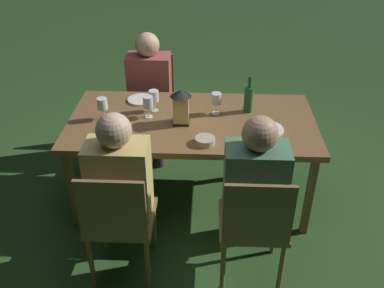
% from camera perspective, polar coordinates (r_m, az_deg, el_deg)
% --- Properties ---
extents(ground_plane, '(16.00, 16.00, 0.00)m').
position_cam_1_polar(ground_plane, '(3.62, -0.00, -6.78)').
color(ground_plane, '#2D5123').
extents(dining_table, '(1.85, 0.93, 0.72)m').
position_cam_1_polar(dining_table, '(3.24, -0.00, 2.47)').
color(dining_table, brown).
rests_on(dining_table, ground).
extents(chair_side_right_a, '(0.42, 0.40, 0.87)m').
position_cam_1_polar(chair_side_right_a, '(2.67, 8.27, -10.48)').
color(chair_side_right_a, brown).
rests_on(chair_side_right_a, ground).
extents(person_in_green, '(0.38, 0.47, 1.15)m').
position_cam_1_polar(person_in_green, '(2.72, 8.20, -5.33)').
color(person_in_green, '#4C7A5B').
rests_on(person_in_green, ground).
extents(chair_side_right_b, '(0.42, 0.40, 0.87)m').
position_cam_1_polar(chair_side_right_b, '(2.71, -9.79, -9.90)').
color(chair_side_right_b, brown).
rests_on(chair_side_right_b, ground).
extents(person_in_mustard, '(0.38, 0.47, 1.15)m').
position_cam_1_polar(person_in_mustard, '(2.76, -9.32, -4.85)').
color(person_in_mustard, tan).
rests_on(person_in_mustard, ground).
extents(chair_side_left_b, '(0.42, 0.40, 0.87)m').
position_cam_1_polar(chair_side_left_b, '(4.12, -5.29, 6.28)').
color(chair_side_left_b, brown).
rests_on(chair_side_left_b, ground).
extents(person_in_rust, '(0.38, 0.47, 1.15)m').
position_cam_1_polar(person_in_rust, '(3.88, -5.76, 7.03)').
color(person_in_rust, '#9E4C47').
rests_on(person_in_rust, ground).
extents(lantern_centerpiece, '(0.15, 0.15, 0.27)m').
position_cam_1_polar(lantern_centerpiece, '(3.11, -1.48, 5.25)').
color(lantern_centerpiece, black).
rests_on(lantern_centerpiece, dining_table).
extents(green_bottle_on_table, '(0.07, 0.07, 0.29)m').
position_cam_1_polar(green_bottle_on_table, '(3.31, 7.52, 6.02)').
color(green_bottle_on_table, '#195128').
rests_on(green_bottle_on_table, dining_table).
extents(wine_glass_a, '(0.08, 0.08, 0.17)m').
position_cam_1_polar(wine_glass_a, '(3.24, -11.84, 5.14)').
color(wine_glass_a, silver).
rests_on(wine_glass_a, dining_table).
extents(wine_glass_b, '(0.08, 0.08, 0.17)m').
position_cam_1_polar(wine_glass_b, '(3.26, 3.26, 5.94)').
color(wine_glass_b, silver).
rests_on(wine_glass_b, dining_table).
extents(wine_glass_c, '(0.08, 0.08, 0.17)m').
position_cam_1_polar(wine_glass_c, '(3.30, -5.11, 6.26)').
color(wine_glass_c, silver).
rests_on(wine_glass_c, dining_table).
extents(wine_glass_d, '(0.08, 0.08, 0.17)m').
position_cam_1_polar(wine_glass_d, '(3.22, -5.87, 5.46)').
color(wine_glass_d, silver).
rests_on(wine_glass_d, dining_table).
extents(plate_a, '(0.24, 0.24, 0.01)m').
position_cam_1_polar(plate_a, '(3.12, 9.91, 1.96)').
color(plate_a, white).
rests_on(plate_a, dining_table).
extents(plate_b, '(0.21, 0.21, 0.01)m').
position_cam_1_polar(plate_b, '(3.52, -6.84, 5.88)').
color(plate_b, white).
rests_on(plate_b, dining_table).
extents(bowl_olives, '(0.14, 0.14, 0.04)m').
position_cam_1_polar(bowl_olives, '(2.92, 1.75, 0.48)').
color(bowl_olives, '#BCAD8E').
rests_on(bowl_olives, dining_table).
extents(bowl_bread, '(0.14, 0.14, 0.06)m').
position_cam_1_polar(bowl_bread, '(3.13, -9.89, 2.58)').
color(bowl_bread, '#BCAD8E').
rests_on(bowl_bread, dining_table).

